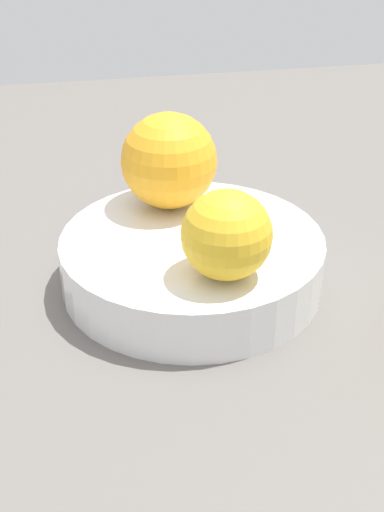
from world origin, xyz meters
The scene contains 4 objects.
ground_plane centered at (0.00, 0.00, -1.00)cm, with size 110.00×110.00×2.00cm, color #66605B.
fruit_bowl centered at (0.00, 0.00, 1.90)cm, with size 19.69×19.69×4.02cm.
orange_in_bowl_0 centered at (1.23, -5.44, 7.07)cm, with size 6.10×6.10×6.10cm, color yellow.
orange_in_bowl_1 centered at (-0.69, 5.73, 7.81)cm, with size 7.57×7.57×7.57cm, color #F9A823.
Camera 1 is at (-8.69, -43.57, 29.02)cm, focal length 48.30 mm.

